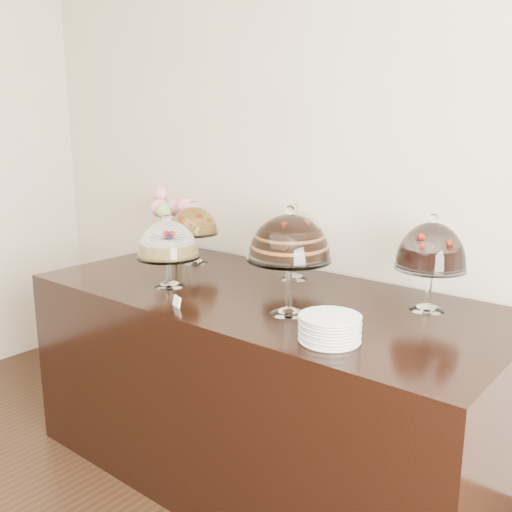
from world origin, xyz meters
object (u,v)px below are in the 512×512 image
Objects in this scene: cake_stand_cheesecake at (294,232)px; cake_stand_sugar_sponge at (168,243)px; cake_stand_choco_layer at (290,241)px; cake_stand_dark_choco at (431,250)px; display_counter at (263,384)px; plate_stack at (330,329)px; flower_vase at (173,217)px; cake_stand_fruit_tart at (194,224)px.

cake_stand_sugar_sponge is at bearing -127.77° from cake_stand_cheesecake.
cake_stand_choco_layer is at bearing 2.64° from cake_stand_sugar_sponge.
cake_stand_sugar_sponge is 0.87× the size of cake_stand_dark_choco.
cake_stand_cheesecake reaches higher than display_counter.
cake_stand_cheesecake is at bearing 97.64° from display_counter.
cake_stand_sugar_sponge is at bearing -177.36° from cake_stand_choco_layer.
cake_stand_choco_layer is 0.41m from plate_stack.
cake_stand_sugar_sponge is 0.79× the size of cake_stand_choco_layer.
flower_vase is 1.58m from plate_stack.
cake_stand_sugar_sponge is 0.47m from cake_stand_fruit_tart.
cake_stand_choco_layer reaches higher than cake_stand_fruit_tart.
cake_stand_fruit_tart is at bearing -178.83° from cake_stand_dark_choco.
cake_stand_fruit_tart is at bearing 161.90° from display_counter.
flower_vase is at bearing 158.86° from cake_stand_choco_layer.
display_counter is at bearing -17.73° from flower_vase.
cake_stand_dark_choco is at bearing 19.65° from display_counter.
cake_stand_dark_choco reaches higher than cake_stand_fruit_tart.
display_counter is 10.30× the size of plate_stack.
cake_stand_fruit_tart is (-0.91, 0.38, -0.08)m from cake_stand_choco_layer.
cake_stand_dark_choco is at bearing -1.74° from flower_vase.
cake_stand_fruit_tart is (-0.65, 0.21, 0.67)m from display_counter.
cake_stand_dark_choco reaches higher than display_counter.
flower_vase reaches higher than cake_stand_sugar_sponge.
cake_stand_fruit_tart is at bearing -172.93° from cake_stand_cheesecake.
cake_stand_dark_choco reaches higher than plate_stack.
cake_stand_sugar_sponge is 0.92× the size of flower_vase.
flower_vase is at bearing 178.26° from cake_stand_dark_choco.
cake_stand_fruit_tart reaches higher than display_counter.
cake_stand_cheesecake is 0.94× the size of cake_stand_dark_choco.
cake_stand_choco_layer is 1.28× the size of cake_stand_fruit_tart.
cake_stand_sugar_sponge is (-0.41, -0.19, 0.66)m from display_counter.
flower_vase is at bearing -179.91° from cake_stand_cheesecake.
cake_stand_dark_choco is (0.71, -0.05, 0.02)m from cake_stand_cheesecake.
cake_stand_fruit_tart is (-0.24, 0.41, 0.01)m from cake_stand_sugar_sponge.
cake_stand_fruit_tart is 1.33m from plate_stack.
cake_stand_fruit_tart is (-0.61, -0.08, -0.02)m from cake_stand_cheesecake.
cake_stand_choco_layer is (0.26, -0.16, 0.75)m from display_counter.
flower_vase is (-1.58, 0.05, -0.03)m from cake_stand_dark_choco.
cake_stand_choco_layer is 1.17× the size of cake_stand_cheesecake.
cake_stand_dark_choco is (0.67, 0.24, 0.70)m from display_counter.
display_counter is 6.34× the size of cake_stand_sugar_sponge.
flower_vase reaches higher than cake_stand_fruit_tart.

